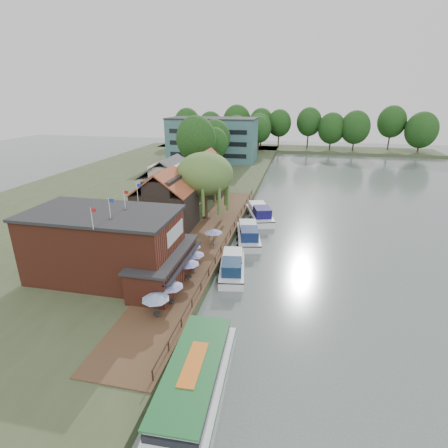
# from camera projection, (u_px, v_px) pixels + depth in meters

# --- Properties ---
(ground) EXTENTS (260.00, 260.00, 0.00)m
(ground) POSITION_uv_depth(u_px,v_px,m) (256.00, 295.00, 35.89)
(ground) COLOR #4D5957
(ground) RESTS_ON ground
(land_bank) EXTENTS (50.00, 140.00, 1.00)m
(land_bank) POSITION_uv_depth(u_px,v_px,m) (136.00, 190.00, 73.76)
(land_bank) COLOR #384728
(land_bank) RESTS_ON ground
(quay_deck) EXTENTS (6.00, 50.00, 0.10)m
(quay_deck) POSITION_uv_depth(u_px,v_px,m) (206.00, 242.00, 46.28)
(quay_deck) COLOR #47301E
(quay_deck) RESTS_ON land_bank
(quay_rail) EXTENTS (0.20, 49.00, 1.00)m
(quay_rail) POSITION_uv_depth(u_px,v_px,m) (227.00, 239.00, 46.04)
(quay_rail) COLOR black
(quay_rail) RESTS_ON land_bank
(pub) EXTENTS (20.00, 11.00, 7.30)m
(pub) POSITION_uv_depth(u_px,v_px,m) (122.00, 246.00, 36.14)
(pub) COLOR maroon
(pub) RESTS_ON land_bank
(hotel_block) EXTENTS (25.40, 12.40, 12.30)m
(hotel_block) POSITION_uv_depth(u_px,v_px,m) (213.00, 139.00, 101.93)
(hotel_block) COLOR #38666B
(hotel_block) RESTS_ON land_bank
(cottage_a) EXTENTS (8.60, 7.60, 8.50)m
(cottage_a) POSITION_uv_depth(u_px,v_px,m) (166.00, 200.00, 49.88)
(cottage_a) COLOR black
(cottage_a) RESTS_ON land_bank
(cottage_b) EXTENTS (9.60, 8.60, 8.50)m
(cottage_b) POSITION_uv_depth(u_px,v_px,m) (170.00, 183.00, 59.64)
(cottage_b) COLOR beige
(cottage_b) RESTS_ON land_bank
(cottage_c) EXTENTS (7.60, 7.60, 8.50)m
(cottage_c) POSITION_uv_depth(u_px,v_px,m) (207.00, 173.00, 67.09)
(cottage_c) COLOR black
(cottage_c) RESTS_ON land_bank
(willow) EXTENTS (8.60, 8.60, 10.43)m
(willow) POSITION_uv_depth(u_px,v_px,m) (205.00, 187.00, 53.23)
(willow) COLOR #476B2D
(willow) RESTS_ON land_bank
(umbrella_0) EXTENTS (2.45, 2.45, 2.38)m
(umbrella_0) POSITION_uv_depth(u_px,v_px,m) (156.00, 306.00, 30.08)
(umbrella_0) COLOR navy
(umbrella_0) RESTS_ON quay_deck
(umbrella_1) EXTENTS (2.42, 2.42, 2.38)m
(umbrella_1) POSITION_uv_depth(u_px,v_px,m) (171.00, 293.00, 32.00)
(umbrella_1) COLOR navy
(umbrella_1) RESTS_ON quay_deck
(umbrella_2) EXTENTS (2.38, 2.38, 2.38)m
(umbrella_2) POSITION_uv_depth(u_px,v_px,m) (188.00, 270.00, 36.26)
(umbrella_2) COLOR #1B2295
(umbrella_2) RESTS_ON quay_deck
(umbrella_3) EXTENTS (2.41, 2.41, 2.38)m
(umbrella_3) POSITION_uv_depth(u_px,v_px,m) (194.00, 260.00, 38.33)
(umbrella_3) COLOR navy
(umbrella_3) RESTS_ON quay_deck
(umbrella_4) EXTENTS (1.94, 1.94, 2.38)m
(umbrella_4) POSITION_uv_depth(u_px,v_px,m) (193.00, 252.00, 40.35)
(umbrella_4) COLOR navy
(umbrella_4) RESTS_ON quay_deck
(umbrella_5) EXTENTS (2.31, 2.31, 2.38)m
(umbrella_5) POSITION_uv_depth(u_px,v_px,m) (214.00, 237.00, 44.48)
(umbrella_5) COLOR navy
(umbrella_5) RESTS_ON quay_deck
(cruiser_0) EXTENTS (4.59, 10.03, 2.33)m
(cruiser_0) POSITION_uv_depth(u_px,v_px,m) (232.00, 264.00, 40.00)
(cruiser_0) COLOR white
(cruiser_0) RESTS_ON ground
(cruiser_1) EXTENTS (5.35, 10.78, 2.52)m
(cruiser_1) POSITION_uv_depth(u_px,v_px,m) (248.00, 232.00, 48.88)
(cruiser_1) COLOR silver
(cruiser_1) RESTS_ON ground
(cruiser_2) EXTENTS (6.64, 11.32, 2.65)m
(cruiser_2) POSITION_uv_depth(u_px,v_px,m) (260.00, 211.00, 57.45)
(cruiser_2) COLOR white
(cruiser_2) RESTS_ON ground
(tour_boat) EXTENTS (4.55, 14.30, 3.09)m
(tour_boat) POSITION_uv_depth(u_px,v_px,m) (191.00, 390.00, 22.44)
(tour_boat) COLOR silver
(tour_boat) RESTS_ON ground
(swan) EXTENTS (0.44, 0.44, 0.44)m
(swan) POSITION_uv_depth(u_px,v_px,m) (201.00, 391.00, 23.96)
(swan) COLOR white
(swan) RESTS_ON ground
(bank_tree_0) EXTENTS (8.35, 8.35, 14.49)m
(bank_tree_0) POSITION_uv_depth(u_px,v_px,m) (196.00, 151.00, 74.13)
(bank_tree_0) COLOR #143811
(bank_tree_0) RESTS_ON land_bank
(bank_tree_1) EXTENTS (6.34, 6.34, 11.40)m
(bank_tree_1) POSITION_uv_depth(u_px,v_px,m) (215.00, 152.00, 82.30)
(bank_tree_1) COLOR #143811
(bank_tree_1) RESTS_ON land_bank
(bank_tree_2) EXTENTS (8.07, 8.07, 12.65)m
(bank_tree_2) POSITION_uv_depth(u_px,v_px,m) (215.00, 144.00, 90.40)
(bank_tree_2) COLOR #143811
(bank_tree_2) RESTS_ON land_bank
(bank_tree_3) EXTENTS (8.24, 8.24, 12.61)m
(bank_tree_3) POSITION_uv_depth(u_px,v_px,m) (236.00, 136.00, 108.46)
(bank_tree_3) COLOR #143811
(bank_tree_3) RESTS_ON land_bank
(bank_tree_4) EXTENTS (7.64, 7.64, 12.18)m
(bank_tree_4) POSITION_uv_depth(u_px,v_px,m) (258.00, 134.00, 115.00)
(bank_tree_4) COLOR #143811
(bank_tree_4) RESTS_ON land_bank
(bank_tree_5) EXTENTS (8.87, 8.87, 12.49)m
(bank_tree_5) POSITION_uv_depth(u_px,v_px,m) (259.00, 132.00, 122.77)
(bank_tree_5) COLOR #143811
(bank_tree_5) RESTS_ON land_bank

